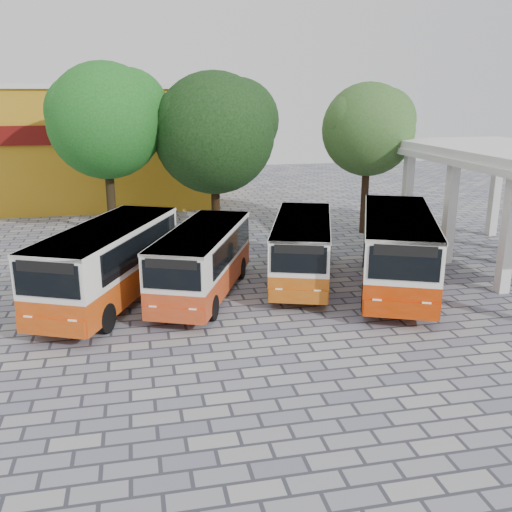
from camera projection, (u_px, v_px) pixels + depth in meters
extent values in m
plane|color=slate|center=(332.00, 325.00, 19.79)|extent=(90.00, 90.00, 0.00)
cube|color=silver|center=(407.00, 195.00, 30.55)|extent=(0.45, 0.45, 5.00)
cube|color=silver|center=(495.00, 191.00, 31.62)|extent=(0.45, 0.45, 5.00)
cube|color=#AE7A14|center=(67.00, 147.00, 40.89)|extent=(20.00, 10.00, 8.00)
cube|color=#590C0A|center=(57.00, 135.00, 35.77)|extent=(20.00, 0.20, 1.20)
cube|color=silver|center=(62.00, 87.00, 39.75)|extent=(20.40, 10.40, 0.30)
cube|color=#BC400A|center=(110.00, 280.00, 21.68)|extent=(5.62, 8.49, 1.08)
cube|color=white|center=(108.00, 247.00, 21.32)|extent=(5.62, 8.49, 1.51)
cube|color=white|center=(106.00, 229.00, 21.13)|extent=(5.66, 8.51, 0.12)
cube|color=black|center=(73.00, 248.00, 21.07)|extent=(2.83, 6.19, 1.08)
cube|color=black|center=(142.00, 245.00, 21.57)|extent=(2.83, 6.19, 1.08)
cube|color=black|center=(103.00, 281.00, 17.45)|extent=(2.03, 0.95, 1.08)
cube|color=black|center=(102.00, 267.00, 17.33)|extent=(1.80, 0.86, 0.35)
cylinder|color=black|center=(75.00, 318.00, 19.07)|extent=(0.29, 1.03, 1.03)
cylinder|color=black|center=(142.00, 313.00, 19.51)|extent=(0.29, 1.03, 1.03)
cylinder|color=black|center=(86.00, 271.00, 24.08)|extent=(0.29, 1.03, 1.03)
cylinder|color=black|center=(139.00, 268.00, 24.52)|extent=(0.29, 1.03, 1.03)
cube|color=#B63B15|center=(203.00, 275.00, 22.47)|extent=(4.91, 7.70, 0.97)
cube|color=white|center=(202.00, 247.00, 22.15)|extent=(4.91, 7.70, 1.36)
cube|color=white|center=(202.00, 231.00, 21.98)|extent=(4.95, 7.72, 0.11)
cube|color=black|center=(173.00, 248.00, 21.92)|extent=(2.40, 5.67, 0.97)
cube|color=black|center=(231.00, 245.00, 22.38)|extent=(2.40, 5.67, 0.97)
cube|color=black|center=(216.00, 275.00, 18.64)|extent=(1.86, 0.81, 0.97)
cube|color=black|center=(216.00, 264.00, 18.54)|extent=(1.65, 0.73, 0.32)
cylinder|color=black|center=(184.00, 308.00, 20.11)|extent=(0.26, 0.93, 0.93)
cylinder|color=black|center=(239.00, 304.00, 20.51)|extent=(0.26, 0.93, 0.93)
cylinder|color=black|center=(174.00, 268.00, 24.64)|extent=(0.26, 0.93, 0.93)
cylinder|color=black|center=(219.00, 265.00, 25.05)|extent=(0.26, 0.93, 0.93)
cube|color=#AA4E0C|center=(302.00, 262.00, 24.24)|extent=(4.49, 7.75, 0.98)
cube|color=white|center=(302.00, 235.00, 23.92)|extent=(4.49, 7.75, 1.37)
cube|color=white|center=(303.00, 221.00, 23.74)|extent=(4.53, 7.77, 0.11)
cube|color=black|center=(276.00, 236.00, 23.68)|extent=(2.01, 5.82, 0.98)
cube|color=black|center=(328.00, 234.00, 24.14)|extent=(2.01, 5.82, 0.98)
cube|color=black|center=(332.00, 259.00, 20.40)|extent=(1.91, 0.69, 0.98)
cube|color=black|center=(333.00, 249.00, 20.30)|extent=(1.69, 0.62, 0.32)
cylinder|color=black|center=(295.00, 290.00, 21.87)|extent=(0.26, 0.93, 0.93)
cylinder|color=black|center=(344.00, 287.00, 22.28)|extent=(0.26, 0.93, 0.93)
cylinder|color=black|center=(266.00, 256.00, 26.41)|extent=(0.26, 0.93, 0.93)
cylinder|color=black|center=(307.00, 254.00, 26.82)|extent=(0.26, 0.93, 0.93)
cube|color=#B32C00|center=(396.00, 266.00, 23.21)|extent=(5.73, 8.95, 1.13)
cube|color=white|center=(398.00, 234.00, 22.83)|extent=(5.73, 8.95, 1.58)
cube|color=white|center=(399.00, 216.00, 22.63)|extent=(5.78, 8.97, 0.13)
cube|color=black|center=(367.00, 235.00, 22.56)|extent=(2.81, 6.57, 1.13)
cube|color=black|center=(428.00, 232.00, 23.09)|extent=(2.81, 6.57, 1.13)
cube|color=black|center=(456.00, 264.00, 18.76)|extent=(2.15, 0.95, 1.13)
cube|color=black|center=(458.00, 251.00, 18.64)|extent=(1.91, 0.85, 0.37)
cylinder|color=black|center=(399.00, 302.00, 20.46)|extent=(0.30, 1.08, 1.08)
cylinder|color=black|center=(458.00, 297.00, 20.93)|extent=(0.30, 1.08, 1.08)
cylinder|color=black|center=(344.00, 259.00, 25.73)|extent=(0.30, 1.08, 1.08)
cylinder|color=black|center=(392.00, 256.00, 26.20)|extent=(0.30, 1.08, 1.08)
cylinder|color=black|center=(111.00, 195.00, 31.98)|extent=(0.49, 0.49, 4.50)
sphere|color=#145C14|center=(105.00, 121.00, 30.86)|extent=(6.27, 6.27, 6.27)
sphere|color=#145C14|center=(128.00, 109.00, 31.22)|extent=(4.39, 4.39, 4.39)
sphere|color=#145C14|center=(83.00, 112.00, 30.32)|extent=(4.08, 4.08, 4.08)
cylinder|color=black|center=(215.00, 195.00, 32.91)|extent=(0.50, 0.50, 4.18)
sphere|color=black|center=(214.00, 133.00, 31.94)|extent=(6.80, 6.80, 6.80)
sphere|color=black|center=(237.00, 120.00, 32.31)|extent=(4.76, 4.76, 4.76)
sphere|color=black|center=(193.00, 124.00, 31.37)|extent=(4.42, 4.42, 4.42)
cylinder|color=black|center=(365.00, 198.00, 32.37)|extent=(0.42, 0.42, 4.04)
sphere|color=#2C531D|center=(368.00, 130.00, 31.32)|extent=(5.09, 5.09, 5.09)
sphere|color=#2C531D|center=(384.00, 120.00, 31.67)|extent=(3.56, 3.56, 3.56)
sphere|color=#2C531D|center=(355.00, 123.00, 30.85)|extent=(3.31, 3.31, 3.31)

